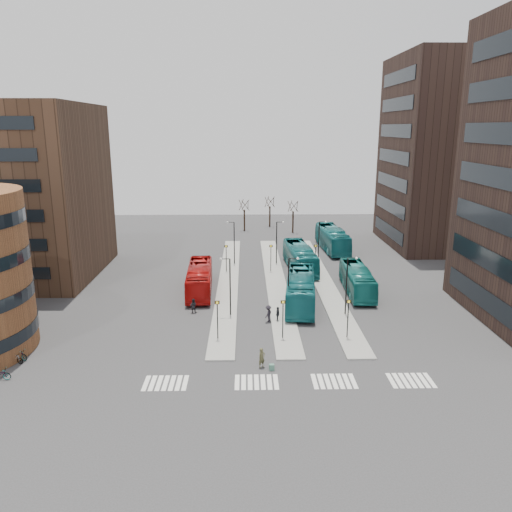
{
  "coord_description": "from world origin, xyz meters",
  "views": [
    {
      "loc": [
        -1.78,
        -30.79,
        19.09
      ],
      "look_at": [
        -0.62,
        23.52,
        5.0
      ],
      "focal_mm": 35.0,
      "sensor_mm": 36.0,
      "label": 1
    }
  ],
  "objects_px": {
    "commuter_a": "(193,306)",
    "teal_bus_b": "(300,258)",
    "commuter_c": "(268,314)",
    "suitcase": "(272,367)",
    "bicycle_far": "(19,354)",
    "red_bus": "(200,279)",
    "teal_bus_a": "(301,289)",
    "commuter_b": "(278,314)",
    "traveller": "(262,358)",
    "teal_bus_c": "(357,280)",
    "teal_bus_d": "(332,239)",
    "bicycle_mid": "(15,358)"
  },
  "relations": [
    {
      "from": "teal_bus_c",
      "to": "commuter_b",
      "type": "height_order",
      "value": "teal_bus_c"
    },
    {
      "from": "teal_bus_b",
      "to": "bicycle_far",
      "type": "xyz_separation_m",
      "value": [
        -26.65,
        -26.86,
        -1.25
      ]
    },
    {
      "from": "commuter_b",
      "to": "commuter_c",
      "type": "height_order",
      "value": "commuter_c"
    },
    {
      "from": "teal_bus_a",
      "to": "traveller",
      "type": "height_order",
      "value": "teal_bus_a"
    },
    {
      "from": "teal_bus_d",
      "to": "commuter_a",
      "type": "distance_m",
      "value": 33.58
    },
    {
      "from": "suitcase",
      "to": "commuter_c",
      "type": "xyz_separation_m",
      "value": [
        0.2,
        10.41,
        0.61
      ]
    },
    {
      "from": "teal_bus_c",
      "to": "teal_bus_d",
      "type": "relative_size",
      "value": 0.86
    },
    {
      "from": "teal_bus_c",
      "to": "commuter_c",
      "type": "xyz_separation_m",
      "value": [
        -10.91,
        -8.98,
        -0.7
      ]
    },
    {
      "from": "commuter_b",
      "to": "bicycle_mid",
      "type": "relative_size",
      "value": 1.04
    },
    {
      "from": "bicycle_mid",
      "to": "commuter_b",
      "type": "bearing_deg",
      "value": -52.65
    },
    {
      "from": "teal_bus_d",
      "to": "commuter_c",
      "type": "bearing_deg",
      "value": -114.24
    },
    {
      "from": "bicycle_far",
      "to": "teal_bus_d",
      "type": "bearing_deg",
      "value": -17.14
    },
    {
      "from": "teal_bus_d",
      "to": "teal_bus_a",
      "type": "bearing_deg",
      "value": -110.47
    },
    {
      "from": "traveller",
      "to": "bicycle_mid",
      "type": "distance_m",
      "value": 20.52
    },
    {
      "from": "red_bus",
      "to": "commuter_a",
      "type": "bearing_deg",
      "value": -93.28
    },
    {
      "from": "suitcase",
      "to": "commuter_c",
      "type": "bearing_deg",
      "value": 80.2
    },
    {
      "from": "teal_bus_a",
      "to": "commuter_a",
      "type": "height_order",
      "value": "teal_bus_a"
    },
    {
      "from": "suitcase",
      "to": "bicycle_mid",
      "type": "distance_m",
      "value": 21.33
    },
    {
      "from": "suitcase",
      "to": "bicycle_mid",
      "type": "bearing_deg",
      "value": 166.91
    },
    {
      "from": "teal_bus_b",
      "to": "traveller",
      "type": "height_order",
      "value": "teal_bus_b"
    },
    {
      "from": "teal_bus_d",
      "to": "bicycle_mid",
      "type": "height_order",
      "value": "teal_bus_d"
    },
    {
      "from": "bicycle_far",
      "to": "teal_bus_c",
      "type": "bearing_deg",
      "value": -38.5
    },
    {
      "from": "suitcase",
      "to": "bicycle_far",
      "type": "height_order",
      "value": "bicycle_far"
    },
    {
      "from": "commuter_a",
      "to": "commuter_c",
      "type": "xyz_separation_m",
      "value": [
        7.82,
        -2.65,
        0.09
      ]
    },
    {
      "from": "red_bus",
      "to": "bicycle_far",
      "type": "bearing_deg",
      "value": -130.52
    },
    {
      "from": "commuter_a",
      "to": "teal_bus_b",
      "type": "bearing_deg",
      "value": -117.13
    },
    {
      "from": "traveller",
      "to": "bicycle_mid",
      "type": "relative_size",
      "value": 1.14
    },
    {
      "from": "suitcase",
      "to": "commuter_b",
      "type": "xyz_separation_m",
      "value": [
        1.15,
        10.41,
        0.52
      ]
    },
    {
      "from": "red_bus",
      "to": "teal_bus_b",
      "type": "bearing_deg",
      "value": 32.79
    },
    {
      "from": "teal_bus_d",
      "to": "commuter_a",
      "type": "height_order",
      "value": "teal_bus_d"
    },
    {
      "from": "teal_bus_b",
      "to": "teal_bus_d",
      "type": "bearing_deg",
      "value": 56.05
    },
    {
      "from": "suitcase",
      "to": "teal_bus_b",
      "type": "bearing_deg",
      "value": 70.87
    },
    {
      "from": "teal_bus_d",
      "to": "commuter_b",
      "type": "height_order",
      "value": "teal_bus_d"
    },
    {
      "from": "teal_bus_c",
      "to": "bicycle_mid",
      "type": "xyz_separation_m",
      "value": [
        -32.38,
        -17.75,
        -1.11
      ]
    },
    {
      "from": "red_bus",
      "to": "teal_bus_b",
      "type": "relative_size",
      "value": 0.94
    },
    {
      "from": "suitcase",
      "to": "bicycle_mid",
      "type": "height_order",
      "value": "bicycle_mid"
    },
    {
      "from": "traveller",
      "to": "commuter_c",
      "type": "height_order",
      "value": "commuter_c"
    },
    {
      "from": "teal_bus_a",
      "to": "commuter_b",
      "type": "height_order",
      "value": "teal_bus_a"
    },
    {
      "from": "red_bus",
      "to": "commuter_c",
      "type": "xyz_separation_m",
      "value": [
        7.75,
        -9.61,
        -0.77
      ]
    },
    {
      "from": "bicycle_far",
      "to": "commuter_c",
      "type": "bearing_deg",
      "value": -45.7
    },
    {
      "from": "suitcase",
      "to": "commuter_a",
      "type": "distance_m",
      "value": 15.13
    },
    {
      "from": "teal_bus_c",
      "to": "bicycle_far",
      "type": "xyz_separation_m",
      "value": [
        -32.38,
        -17.03,
        -1.09
      ]
    },
    {
      "from": "commuter_a",
      "to": "bicycle_far",
      "type": "xyz_separation_m",
      "value": [
        -13.64,
        -10.7,
        -0.31
      ]
    },
    {
      "from": "traveller",
      "to": "commuter_b",
      "type": "relative_size",
      "value": 1.1
    },
    {
      "from": "teal_bus_c",
      "to": "commuter_c",
      "type": "relative_size",
      "value": 6.51
    },
    {
      "from": "commuter_b",
      "to": "suitcase",
      "type": "bearing_deg",
      "value": 175.09
    },
    {
      "from": "red_bus",
      "to": "traveller",
      "type": "bearing_deg",
      "value": -73.57
    },
    {
      "from": "teal_bus_d",
      "to": "commuter_a",
      "type": "relative_size",
      "value": 8.39
    },
    {
      "from": "teal_bus_a",
      "to": "commuter_b",
      "type": "bearing_deg",
      "value": -112.69
    },
    {
      "from": "teal_bus_d",
      "to": "commuter_c",
      "type": "height_order",
      "value": "teal_bus_d"
    }
  ]
}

